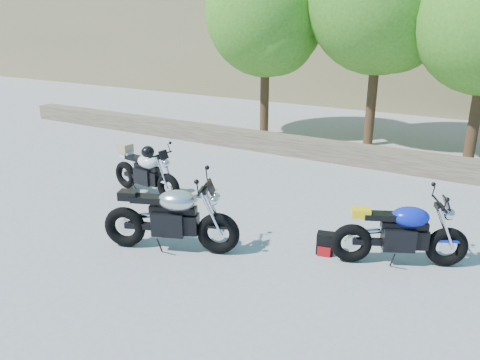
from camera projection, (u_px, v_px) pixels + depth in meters
name	position (u px, v px, depth m)	size (l,w,h in m)	color
ground	(202.00, 234.00, 8.23)	(90.00, 90.00, 0.00)	gray
stone_wall	(317.00, 149.00, 12.64)	(22.00, 0.55, 0.50)	brown
tree_decid_left	(268.00, 17.00, 14.01)	(3.67, 3.67, 5.62)	#382314
tree_decid_mid	(384.00, 1.00, 12.63)	(4.08, 4.08, 6.24)	#382314
silver_bike	(171.00, 218.00, 7.52)	(2.18, 1.04, 1.14)	black
white_bike	(145.00, 170.00, 9.94)	(1.98, 0.62, 1.09)	black
blue_bike	(401.00, 234.00, 7.09)	(1.93, 1.03, 1.03)	black
backpack	(325.00, 244.00, 7.51)	(0.30, 0.28, 0.36)	black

